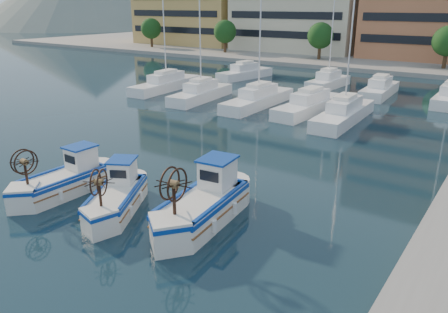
% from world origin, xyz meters
% --- Properties ---
extents(ground, '(300.00, 300.00, 0.00)m').
position_xyz_m(ground, '(0.00, 0.00, 0.00)').
color(ground, '#172F3C').
rests_on(ground, ground).
extents(hill_west, '(180.00, 180.00, 60.00)m').
position_xyz_m(hill_west, '(-140.00, 110.00, 0.00)').
color(hill_west, slate).
rests_on(hill_west, ground).
extents(yacht_marina, '(37.39, 22.67, 11.50)m').
position_xyz_m(yacht_marina, '(-3.40, 26.88, 0.53)').
color(yacht_marina, white).
rests_on(yacht_marina, ground).
extents(fishing_boat_a, '(1.90, 4.48, 2.78)m').
position_xyz_m(fishing_boat_a, '(-3.90, -0.56, 0.77)').
color(fishing_boat_a, silver).
rests_on(fishing_boat_a, ground).
extents(fishing_boat_b, '(3.51, 4.42, 2.67)m').
position_xyz_m(fishing_boat_b, '(-0.40, -0.40, 0.74)').
color(fishing_boat_b, silver).
rests_on(fishing_boat_b, ground).
extents(fishing_boat_c, '(2.65, 5.23, 3.19)m').
position_xyz_m(fishing_boat_c, '(3.45, 1.02, 0.88)').
color(fishing_boat_c, silver).
rests_on(fishing_boat_c, ground).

